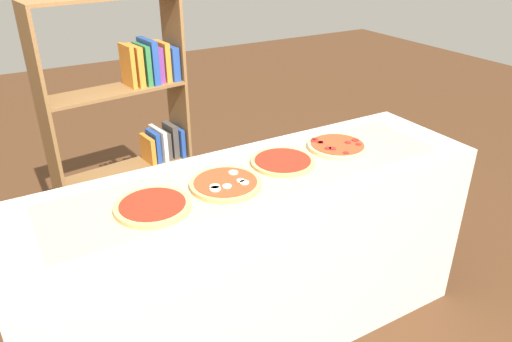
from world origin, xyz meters
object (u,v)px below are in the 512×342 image
object	(u,v)px
pizza_mozzarella_1	(226,184)
bookshelf	(137,129)
pizza_pepperoni_3	(337,146)
pizza_plain_0	(153,206)
pizza_plain_2	(283,162)

from	to	relation	value
pizza_mozzarella_1	bookshelf	distance (m)	1.17
pizza_pepperoni_3	bookshelf	world-z (taller)	bookshelf
pizza_plain_0	bookshelf	distance (m)	1.23
pizza_pepperoni_3	bookshelf	size ratio (longest dim) A/B	0.19
pizza_plain_0	pizza_pepperoni_3	bearing A→B (deg)	5.20
pizza_plain_0	pizza_pepperoni_3	xyz separation A→B (m)	(0.97, 0.09, 0.00)
pizza_mozzarella_1	pizza_pepperoni_3	size ratio (longest dim) A/B	1.04
pizza_pepperoni_3	pizza_plain_2	bearing A→B (deg)	-178.43
pizza_mozzarella_1	bookshelf	world-z (taller)	bookshelf
pizza_mozzarella_1	pizza_pepperoni_3	bearing A→B (deg)	6.13
pizza_pepperoni_3	bookshelf	xyz separation A→B (m)	(-0.67, 1.09, -0.16)
pizza_plain_0	pizza_plain_2	world-z (taller)	pizza_plain_0
bookshelf	pizza_pepperoni_3	bearing A→B (deg)	-58.40
pizza_mozzarella_1	pizza_plain_0	bearing A→B (deg)	-176.66
bookshelf	pizza_plain_0	bearing A→B (deg)	-104.29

